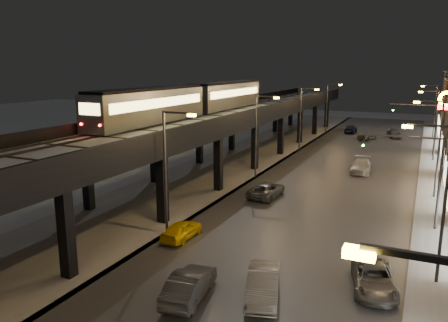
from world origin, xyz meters
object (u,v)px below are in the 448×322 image
at_px(car_mid_silver, 266,190).
at_px(car_onc_white, 361,166).
at_px(car_far_white, 351,129).
at_px(car_taxi, 182,231).
at_px(car_onc_red, 394,134).
at_px(car_near_white, 189,286).
at_px(subway_train, 194,99).
at_px(car_onc_silver, 263,285).
at_px(car_onc_dark, 374,279).
at_px(car_mid_dark, 367,136).

bearing_deg(car_mid_silver, car_onc_white, -112.94).
relative_size(car_far_white, car_onc_white, 0.87).
bearing_deg(car_taxi, car_mid_silver, -99.52).
distance_m(car_far_white, car_onc_red, 8.06).
height_order(car_near_white, car_onc_red, car_onc_red).
xyz_separation_m(car_taxi, car_far_white, (2.68, 56.50, 0.11)).
height_order(subway_train, car_near_white, subway_train).
height_order(car_onc_white, car_onc_red, car_onc_red).
distance_m(car_onc_silver, car_onc_dark, 6.17).
relative_size(car_mid_dark, car_onc_silver, 0.94).
xyz_separation_m(car_mid_silver, car_far_white, (0.62, 44.45, 0.08)).
relative_size(car_near_white, car_mid_silver, 0.93).
xyz_separation_m(car_near_white, car_mid_dark, (1.81, 56.86, -0.13)).
xyz_separation_m(car_taxi, car_mid_silver, (2.05, 12.05, 0.03)).
xyz_separation_m(car_far_white, car_onc_red, (7.65, -2.55, -0.00)).
bearing_deg(car_onc_white, car_onc_red, 82.50).
bearing_deg(car_onc_dark, car_mid_silver, 116.60).
xyz_separation_m(car_onc_dark, car_onc_white, (-4.44, 27.73, 0.09)).
distance_m(car_mid_silver, car_onc_white, 15.33).
xyz_separation_m(car_taxi, car_onc_white, (8.69, 25.86, 0.10)).
distance_m(car_mid_silver, car_mid_dark, 38.20).
bearing_deg(car_taxi, car_onc_dark, 172.06).
bearing_deg(car_far_white, car_onc_silver, 95.79).
height_order(car_mid_dark, car_onc_white, car_onc_white).
bearing_deg(car_mid_dark, car_onc_dark, 115.76).
distance_m(subway_train, car_mid_dark, 35.48).
bearing_deg(car_mid_dark, car_mid_silver, 101.88).
bearing_deg(car_near_white, car_taxi, -65.10).
bearing_deg(car_onc_silver, car_onc_dark, 16.40).
xyz_separation_m(car_mid_silver, car_onc_dark, (11.08, -13.92, -0.03)).
height_order(car_onc_dark, car_onc_red, car_onc_red).
distance_m(car_onc_dark, car_onc_white, 28.09).
bearing_deg(car_mid_silver, car_near_white, 100.04).
xyz_separation_m(car_onc_silver, car_onc_red, (2.38, 59.16, 0.01)).
distance_m(car_near_white, car_mid_dark, 56.89).
height_order(car_taxi, car_onc_red, car_onc_red).
xyz_separation_m(car_taxi, car_onc_red, (10.32, 53.95, 0.11)).
relative_size(car_mid_dark, car_onc_white, 0.84).
xyz_separation_m(subway_train, car_onc_silver, (17.20, -24.27, -7.54)).
height_order(car_taxi, car_onc_dark, car_onc_dark).
bearing_deg(car_taxi, car_onc_silver, 146.91).
relative_size(car_taxi, car_onc_silver, 0.84).
height_order(car_near_white, car_onc_white, car_near_white).
height_order(car_taxi, car_mid_silver, car_mid_silver).
bearing_deg(car_mid_silver, car_mid_dark, -93.63).
bearing_deg(subway_train, car_mid_silver, -31.77).
xyz_separation_m(car_far_white, car_onc_white, (6.02, -30.64, -0.02)).
relative_size(car_mid_dark, car_onc_dark, 0.91).
relative_size(subway_train, car_mid_dark, 8.03).
relative_size(car_onc_silver, car_onc_red, 1.02).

